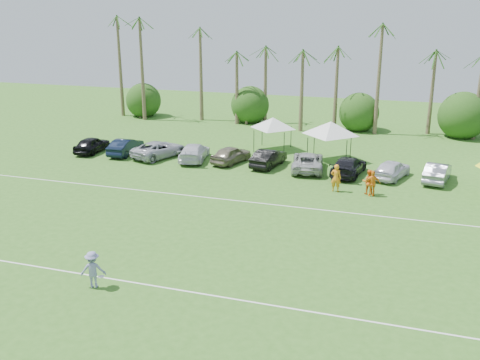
% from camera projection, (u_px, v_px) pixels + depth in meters
% --- Properties ---
extents(ground, '(120.00, 120.00, 0.00)m').
position_uv_depth(ground, '(118.00, 306.00, 22.55)').
color(ground, '#34661E').
rests_on(ground, ground).
extents(field_lines, '(80.00, 12.10, 0.01)m').
position_uv_depth(field_lines, '(191.00, 234.00, 29.81)').
color(field_lines, white).
rests_on(field_lines, ground).
extents(palm_tree_0, '(2.40, 2.40, 8.90)m').
position_uv_depth(palm_tree_0, '(113.00, 52.00, 61.20)').
color(palm_tree_0, brown).
rests_on(palm_tree_0, ground).
extents(palm_tree_1, '(2.40, 2.40, 9.90)m').
position_uv_depth(palm_tree_1, '(152.00, 45.00, 59.49)').
color(palm_tree_1, brown).
rests_on(palm_tree_1, ground).
extents(palm_tree_2, '(2.40, 2.40, 10.90)m').
position_uv_depth(palm_tree_2, '(194.00, 37.00, 57.77)').
color(palm_tree_2, brown).
rests_on(palm_tree_2, ground).
extents(palm_tree_3, '(2.40, 2.40, 11.90)m').
position_uv_depth(palm_tree_3, '(229.00, 29.00, 56.36)').
color(palm_tree_3, brown).
rests_on(palm_tree_3, ground).
extents(palm_tree_4, '(2.40, 2.40, 8.90)m').
position_uv_depth(palm_tree_4, '(265.00, 55.00, 55.97)').
color(palm_tree_4, brown).
rests_on(palm_tree_4, ground).
extents(palm_tree_5, '(2.40, 2.40, 9.90)m').
position_uv_depth(palm_tree_5, '(303.00, 47.00, 54.55)').
color(palm_tree_5, brown).
rests_on(palm_tree_5, ground).
extents(palm_tree_6, '(2.40, 2.40, 10.90)m').
position_uv_depth(palm_tree_6, '(343.00, 39.00, 53.13)').
color(palm_tree_6, brown).
rests_on(palm_tree_6, ground).
extents(palm_tree_7, '(2.40, 2.40, 11.90)m').
position_uv_depth(palm_tree_7, '(385.00, 31.00, 51.71)').
color(palm_tree_7, brown).
rests_on(palm_tree_7, ground).
extents(palm_tree_8, '(2.40, 2.40, 8.90)m').
position_uv_depth(palm_tree_8, '(436.00, 60.00, 51.04)').
color(palm_tree_8, brown).
rests_on(palm_tree_8, ground).
extents(bush_tree_0, '(4.00, 4.00, 4.00)m').
position_uv_depth(bush_tree_0, '(144.00, 101.00, 62.95)').
color(bush_tree_0, brown).
rests_on(bush_tree_0, ground).
extents(bush_tree_1, '(4.00, 4.00, 4.00)m').
position_uv_depth(bush_tree_1, '(249.00, 107.00, 59.17)').
color(bush_tree_1, brown).
rests_on(bush_tree_1, ground).
extents(bush_tree_2, '(4.00, 4.00, 4.00)m').
position_uv_depth(bush_tree_2, '(359.00, 113.00, 55.69)').
color(bush_tree_2, brown).
rests_on(bush_tree_2, ground).
extents(bush_tree_3, '(4.00, 4.00, 4.00)m').
position_uv_depth(bush_tree_3, '(462.00, 118.00, 52.78)').
color(bush_tree_3, brown).
rests_on(bush_tree_3, ground).
extents(sideline_player_a, '(0.72, 0.48, 1.94)m').
position_uv_depth(sideline_player_a, '(336.00, 178.00, 36.60)').
color(sideline_player_a, orange).
rests_on(sideline_player_a, ground).
extents(sideline_player_b, '(0.85, 0.68, 1.72)m').
position_uv_depth(sideline_player_b, '(369.00, 182.00, 36.12)').
color(sideline_player_b, orange).
rests_on(sideline_player_b, ground).
extents(sideline_player_c, '(1.12, 0.76, 1.77)m').
position_uv_depth(sideline_player_c, '(373.00, 184.00, 35.68)').
color(sideline_player_c, orange).
rests_on(sideline_player_c, ground).
extents(canopy_tent_left, '(4.21, 4.21, 3.41)m').
position_uv_depth(canopy_tent_left, '(273.00, 118.00, 47.16)').
color(canopy_tent_left, black).
rests_on(canopy_tent_left, ground).
extents(canopy_tent_right, '(4.78, 4.78, 3.87)m').
position_uv_depth(canopy_tent_right, '(331.00, 122.00, 43.44)').
color(canopy_tent_right, black).
rests_on(canopy_tent_right, ground).
extents(frisbee_player, '(1.28, 1.04, 1.73)m').
position_uv_depth(frisbee_player, '(93.00, 270.00, 23.83)').
color(frisbee_player, '#8181B8').
rests_on(frisbee_player, ground).
extents(parked_car_0, '(1.78, 4.18, 1.41)m').
position_uv_depth(parked_car_0, '(92.00, 145.00, 46.91)').
color(parked_car_0, black).
rests_on(parked_car_0, ground).
extents(parked_car_1, '(1.59, 4.31, 1.41)m').
position_uv_depth(parked_car_1, '(126.00, 147.00, 46.21)').
color(parked_car_1, black).
rests_on(parked_car_1, ground).
extents(parked_car_2, '(4.00, 5.57, 1.41)m').
position_uv_depth(parked_car_2, '(159.00, 149.00, 45.31)').
color(parked_car_2, '#A9ABB5').
rests_on(parked_car_2, ground).
extents(parked_car_3, '(2.81, 5.13, 1.41)m').
position_uv_depth(parked_car_3, '(194.00, 152.00, 44.42)').
color(parked_car_3, silver).
rests_on(parked_car_3, ground).
extents(parked_car_4, '(2.76, 4.43, 1.41)m').
position_uv_depth(parked_car_4, '(231.00, 154.00, 43.66)').
color(parked_car_4, '#796F5A').
rests_on(parked_car_4, ground).
extents(parked_car_5, '(2.17, 4.46, 1.41)m').
position_uv_depth(parked_car_5, '(269.00, 158.00, 42.66)').
color(parked_car_5, black).
rests_on(parked_car_5, ground).
extents(parked_car_6, '(3.10, 5.37, 1.41)m').
position_uv_depth(parked_car_6, '(308.00, 161.00, 41.65)').
color(parked_car_6, '#AAAAAA').
rests_on(parked_car_6, ground).
extents(parked_car_7, '(2.59, 5.07, 1.41)m').
position_uv_depth(parked_car_7, '(348.00, 166.00, 40.42)').
color(parked_car_7, black).
rests_on(parked_car_7, ground).
extents(parked_car_8, '(2.90, 4.45, 1.41)m').
position_uv_depth(parked_car_8, '(392.00, 169.00, 39.59)').
color(parked_car_8, silver).
rests_on(parked_car_8, ground).
extents(parked_car_9, '(2.23, 4.47, 1.41)m').
position_uv_depth(parked_car_9, '(437.00, 172.00, 38.85)').
color(parked_car_9, slate).
rests_on(parked_car_9, ground).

